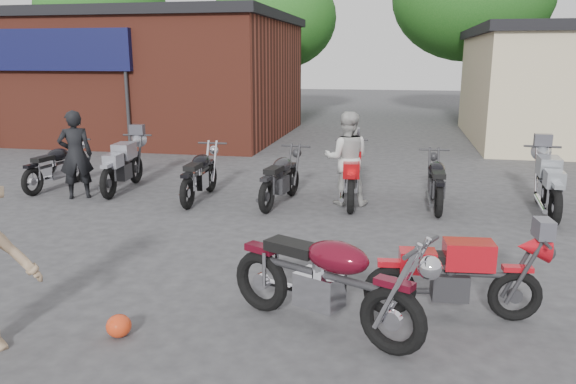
% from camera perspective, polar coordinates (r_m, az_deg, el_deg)
% --- Properties ---
extents(ground, '(90.00, 90.00, 0.00)m').
position_cam_1_polar(ground, '(6.16, -0.74, -13.45)').
color(ground, '#333335').
extents(brick_building, '(12.00, 8.00, 4.00)m').
position_cam_1_polar(brick_building, '(21.88, -16.59, 10.93)').
color(brick_building, maroon).
rests_on(brick_building, ground).
extents(tree_0, '(6.56, 6.56, 8.20)m').
position_cam_1_polar(tree_0, '(31.31, -18.24, 15.30)').
color(tree_0, '#144A13').
rests_on(tree_0, ground).
extents(tree_1, '(5.92, 5.92, 7.40)m').
position_cam_1_polar(tree_1, '(28.06, -1.34, 15.41)').
color(tree_1, '#144A13').
rests_on(tree_1, ground).
extents(tree_2, '(7.04, 7.04, 8.80)m').
position_cam_1_polar(tree_2, '(27.55, 18.04, 16.27)').
color(tree_2, '#144A13').
rests_on(tree_2, ground).
extents(vintage_motorcycle, '(2.33, 1.61, 1.29)m').
position_cam_1_polar(vintage_motorcycle, '(5.79, 3.88, -8.29)').
color(vintage_motorcycle, '#530A18').
rests_on(vintage_motorcycle, ground).
extents(sportbike, '(1.89, 0.77, 1.07)m').
position_cam_1_polar(sportbike, '(6.38, 16.77, -7.82)').
color(sportbike, red).
rests_on(sportbike, ground).
extents(helmet, '(0.31, 0.31, 0.24)m').
position_cam_1_polar(helmet, '(6.15, -16.82, -12.89)').
color(helmet, red).
rests_on(helmet, ground).
extents(person_dark, '(0.78, 0.69, 1.78)m').
position_cam_1_polar(person_dark, '(12.02, -20.77, 3.56)').
color(person_dark, black).
rests_on(person_dark, ground).
extents(person_light, '(0.92, 0.74, 1.80)m').
position_cam_1_polar(person_light, '(10.84, 5.99, 3.41)').
color(person_light, '#B8B7B3').
rests_on(person_light, ground).
extents(row_bike_0, '(0.81, 1.94, 1.10)m').
position_cam_1_polar(row_bike_0, '(13.16, -22.56, 2.68)').
color(row_bike_0, black).
rests_on(row_bike_0, ground).
extents(row_bike_1, '(0.89, 2.14, 1.21)m').
position_cam_1_polar(row_bike_1, '(12.47, -16.44, 2.88)').
color(row_bike_1, gray).
rests_on(row_bike_1, ground).
extents(row_bike_2, '(0.70, 1.99, 1.14)m').
position_cam_1_polar(row_bike_2, '(11.32, -8.95, 2.06)').
color(row_bike_2, black).
rests_on(row_bike_2, ground).
extents(row_bike_3, '(0.92, 2.03, 1.14)m').
position_cam_1_polar(row_bike_3, '(10.86, -0.74, 1.73)').
color(row_bike_3, black).
rests_on(row_bike_3, ground).
extents(row_bike_4, '(0.90, 2.21, 1.25)m').
position_cam_1_polar(row_bike_4, '(11.01, 6.42, 2.10)').
color(row_bike_4, '#AB0E12').
rests_on(row_bike_4, ground).
extents(row_bike_5, '(0.67, 1.91, 1.10)m').
position_cam_1_polar(row_bike_5, '(10.97, 14.84, 1.28)').
color(row_bike_5, black).
rests_on(row_bike_5, ground).
extents(row_bike_6, '(0.84, 2.18, 1.24)m').
position_cam_1_polar(row_bike_6, '(11.16, 24.95, 1.04)').
color(row_bike_6, gray).
rests_on(row_bike_6, ground).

